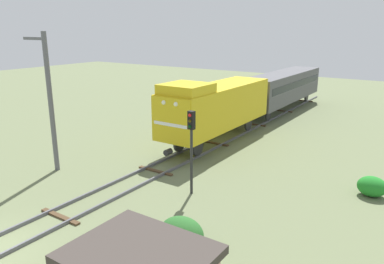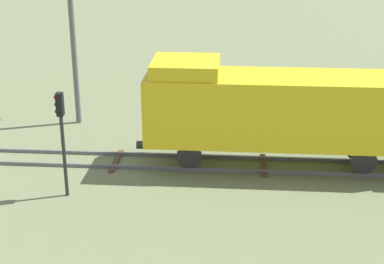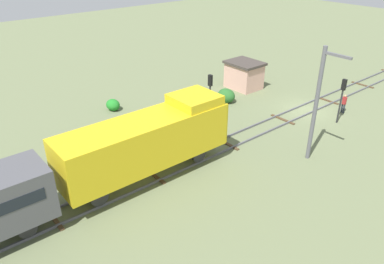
% 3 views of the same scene
% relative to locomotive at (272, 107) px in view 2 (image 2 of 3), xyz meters
% --- Properties ---
extents(locomotive, '(2.90, 11.60, 4.60)m').
position_rel_locomotive_xyz_m(locomotive, '(0.00, 0.00, 0.00)').
color(locomotive, gold).
rests_on(locomotive, railway_track).
extents(traffic_signal_mid, '(0.32, 0.34, 4.26)m').
position_rel_locomotive_xyz_m(traffic_signal_mid, '(3.40, -8.13, 0.19)').
color(traffic_signal_mid, '#262628').
rests_on(traffic_signal_mid, ground).
extents(catenary_mast, '(1.94, 0.28, 7.92)m').
position_rel_locomotive_xyz_m(catenary_mast, '(-5.06, -9.84, 1.43)').
color(catenary_mast, '#595960').
rests_on(catenary_mast, ground).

